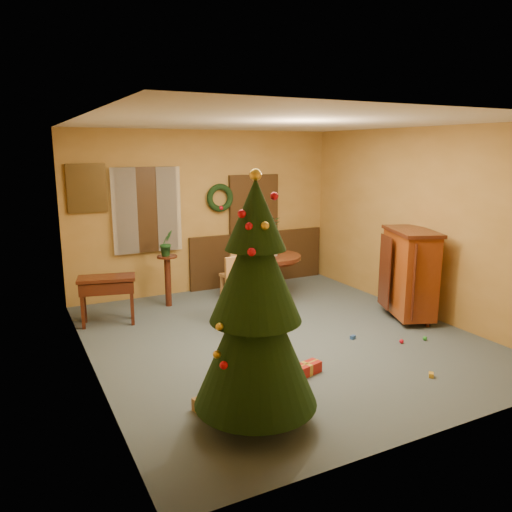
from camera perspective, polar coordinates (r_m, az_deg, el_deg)
room_envelope at (r=9.21m, az=-4.41°, el=3.03°), size 5.50×5.50×5.50m
dining_table at (r=8.65m, az=1.38°, el=-1.40°), size 1.13×1.13×0.78m
urn at (r=8.57m, az=1.40°, el=0.90°), size 0.33×0.33×0.24m
centerpiece_plant at (r=8.52m, az=1.41°, el=3.10°), size 0.38×0.33×0.43m
chair_near at (r=7.19m, az=-1.39°, el=-4.01°), size 0.52×0.52×1.06m
chair_far at (r=8.65m, az=-2.26°, el=-1.87°), size 0.45×0.45×0.89m
guitar at (r=6.93m, az=1.02°, el=-6.43°), size 0.40×0.52×0.71m
plant_stand at (r=8.37m, az=-10.06°, el=-2.13°), size 0.33×0.33×0.86m
stand_plant at (r=8.25m, az=-10.20°, el=1.47°), size 0.29×0.27×0.42m
christmas_tree at (r=4.57m, az=-0.05°, el=-6.06°), size 1.16×1.16×2.40m
writing_desk at (r=7.71m, az=-16.66°, el=-3.56°), size 0.89×0.58×0.73m
sideboard at (r=7.95m, az=17.15°, el=-1.69°), size 0.93×1.22×1.39m
gift_a at (r=5.77m, az=1.64°, el=-13.49°), size 0.27×0.20×0.15m
gift_b at (r=5.50m, az=-1.24°, el=-14.36°), size 0.32×0.32×0.23m
gift_c at (r=5.25m, az=-5.73°, el=-16.42°), size 0.27×0.22×0.13m
gift_d at (r=5.97m, az=5.81°, el=-12.72°), size 0.40×0.24×0.13m
toy_a at (r=7.10m, az=11.01°, el=-9.10°), size 0.09×0.07×0.05m
toy_b at (r=7.29m, az=18.74°, el=-8.91°), size 0.06×0.06×0.06m
toy_c at (r=6.23m, az=19.39°, el=-12.70°), size 0.09×0.09×0.05m
toy_d at (r=7.09m, az=16.29°, el=-9.35°), size 0.06×0.06×0.06m
toy_e at (r=6.73m, az=3.55°, el=-10.10°), size 0.09×0.08×0.05m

